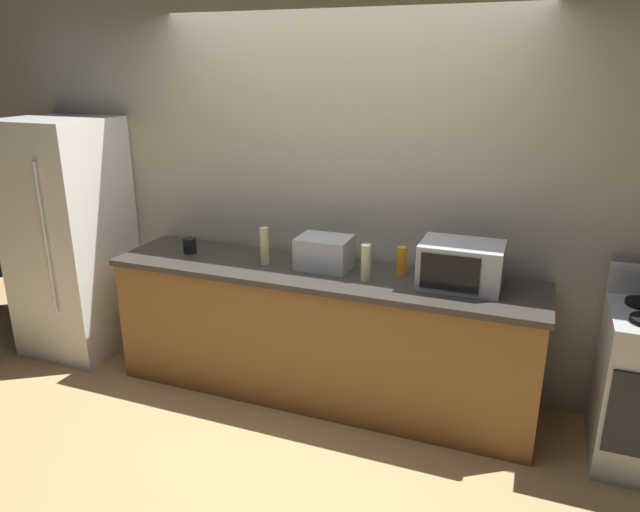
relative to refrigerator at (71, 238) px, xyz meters
name	(u,v)px	position (x,y,z in m)	size (l,w,h in m)	color
ground_plane	(297,424)	(2.05, -0.40, -0.90)	(8.00, 8.00, 0.00)	tan
back_wall	(342,190)	(2.05, 0.41, 0.45)	(6.40, 0.10, 2.70)	#B2A893
counter_run	(320,334)	(2.05, 0.00, -0.45)	(2.84, 0.64, 0.90)	brown
refrigerator	(71,238)	(0.00, 0.00, 0.00)	(0.72, 0.73, 1.80)	white
microwave	(461,265)	(2.93, 0.05, 0.13)	(0.48, 0.35, 0.27)	#B7BABF
toaster_oven	(324,253)	(2.06, 0.06, 0.10)	(0.34, 0.26, 0.21)	#B7BABF
bottle_hand_soap	(366,262)	(2.37, -0.06, 0.12)	(0.06, 0.06, 0.23)	beige
bottle_vinegar	(264,246)	(1.66, -0.01, 0.13)	(0.06, 0.06, 0.25)	beige
bottle_dish_soap	(402,261)	(2.56, 0.12, 0.09)	(0.06, 0.06, 0.18)	orange
mug_black	(190,246)	(1.06, 0.02, 0.05)	(0.09, 0.09, 0.11)	black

